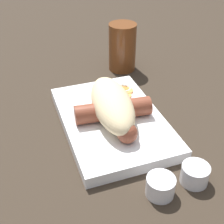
{
  "coord_description": "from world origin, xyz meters",
  "views": [
    {
      "loc": [
        0.45,
        -0.16,
        0.37
      ],
      "look_at": [
        0.0,
        0.0,
        0.03
      ],
      "focal_mm": 50.0,
      "sensor_mm": 36.0,
      "label": 1
    }
  ],
  "objects_px": {
    "bread_roll": "(114,105)",
    "condiment_cup_near": "(160,187)",
    "food_tray": "(112,121)",
    "sausage": "(115,110)",
    "drink_glass": "(122,47)",
    "condiment_cup_far": "(195,175)"
  },
  "relations": [
    {
      "from": "sausage",
      "to": "condiment_cup_far",
      "type": "height_order",
      "value": "sausage"
    },
    {
      "from": "bread_roll",
      "to": "sausage",
      "type": "relative_size",
      "value": 1.05
    },
    {
      "from": "condiment_cup_near",
      "to": "condiment_cup_far",
      "type": "height_order",
      "value": "same"
    },
    {
      "from": "food_tray",
      "to": "sausage",
      "type": "relative_size",
      "value": 1.55
    },
    {
      "from": "condiment_cup_far",
      "to": "food_tray",
      "type": "bearing_deg",
      "value": -157.81
    },
    {
      "from": "sausage",
      "to": "drink_glass",
      "type": "height_order",
      "value": "drink_glass"
    },
    {
      "from": "bread_roll",
      "to": "condiment_cup_far",
      "type": "xyz_separation_m",
      "value": [
        0.18,
        0.07,
        -0.04
      ]
    },
    {
      "from": "food_tray",
      "to": "sausage",
      "type": "xyz_separation_m",
      "value": [
        0.01,
        0.0,
        0.03
      ]
    },
    {
      "from": "condiment_cup_far",
      "to": "drink_glass",
      "type": "bearing_deg",
      "value": 175.41
    },
    {
      "from": "food_tray",
      "to": "drink_glass",
      "type": "relative_size",
      "value": 2.36
    },
    {
      "from": "bread_roll",
      "to": "condiment_cup_far",
      "type": "distance_m",
      "value": 0.19
    },
    {
      "from": "sausage",
      "to": "bread_roll",
      "type": "bearing_deg",
      "value": -150.27
    },
    {
      "from": "condiment_cup_far",
      "to": "drink_glass",
      "type": "height_order",
      "value": "drink_glass"
    },
    {
      "from": "sausage",
      "to": "drink_glass",
      "type": "distance_m",
      "value": 0.25
    },
    {
      "from": "condiment_cup_far",
      "to": "drink_glass",
      "type": "distance_m",
      "value": 0.4
    },
    {
      "from": "food_tray",
      "to": "condiment_cup_near",
      "type": "bearing_deg",
      "value": 3.6
    },
    {
      "from": "drink_glass",
      "to": "bread_roll",
      "type": "bearing_deg",
      "value": -24.63
    },
    {
      "from": "condiment_cup_far",
      "to": "drink_glass",
      "type": "xyz_separation_m",
      "value": [
        -0.4,
        0.03,
        0.04
      ]
    },
    {
      "from": "sausage",
      "to": "drink_glass",
      "type": "relative_size",
      "value": 1.53
    },
    {
      "from": "bread_roll",
      "to": "condiment_cup_near",
      "type": "height_order",
      "value": "bread_roll"
    },
    {
      "from": "food_tray",
      "to": "condiment_cup_near",
      "type": "distance_m",
      "value": 0.18
    },
    {
      "from": "bread_roll",
      "to": "condiment_cup_far",
      "type": "relative_size",
      "value": 4.26
    }
  ]
}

